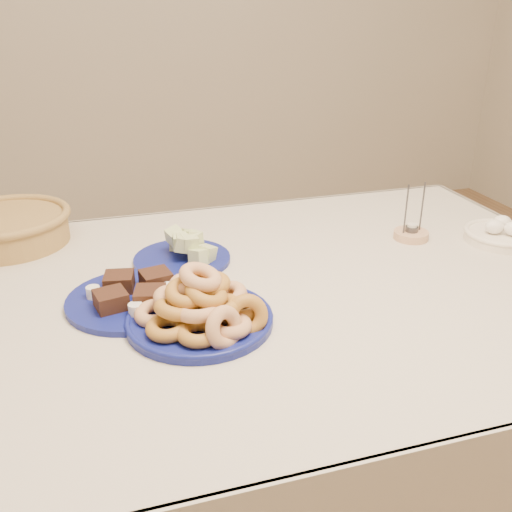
# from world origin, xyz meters

# --- Properties ---
(dining_table) EXTENTS (1.71, 1.11, 0.75)m
(dining_table) POSITION_xyz_m (0.00, 0.00, 0.64)
(dining_table) COLOR brown
(dining_table) RESTS_ON ground
(donut_platter) EXTENTS (0.39, 0.39, 0.13)m
(donut_platter) POSITION_xyz_m (-0.13, -0.12, 0.79)
(donut_platter) COLOR navy
(donut_platter) RESTS_ON dining_table
(melon_plate) EXTENTS (0.31, 0.31, 0.08)m
(melon_plate) POSITION_xyz_m (-0.11, 0.19, 0.77)
(melon_plate) COLOR navy
(melon_plate) RESTS_ON dining_table
(brownie_plate) EXTENTS (0.28, 0.28, 0.05)m
(brownie_plate) POSITION_xyz_m (-0.26, 0.01, 0.77)
(brownie_plate) COLOR navy
(brownie_plate) RESTS_ON dining_table
(wicker_basket) EXTENTS (0.41, 0.41, 0.09)m
(wicker_basket) POSITION_xyz_m (-0.54, 0.43, 0.80)
(wicker_basket) COLOR olive
(wicker_basket) RESTS_ON dining_table
(candle_holder) EXTENTS (0.10, 0.10, 0.16)m
(candle_holder) POSITION_xyz_m (0.50, 0.15, 0.76)
(candle_holder) COLOR tan
(candle_holder) RESTS_ON dining_table
(egg_bowl) EXTENTS (0.25, 0.25, 0.06)m
(egg_bowl) POSITION_xyz_m (0.72, 0.07, 0.77)
(egg_bowl) COLOR white
(egg_bowl) RESTS_ON dining_table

